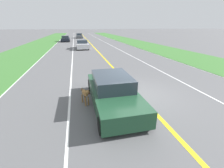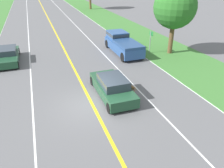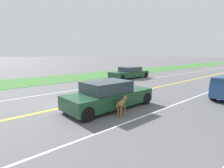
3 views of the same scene
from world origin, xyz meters
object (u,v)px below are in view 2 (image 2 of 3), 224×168
dog (131,87)px  roadside_tree_right_near (175,7)px  ego_car (112,87)px  oncoming_car (7,56)px  street_sign (150,39)px  pickup_truck (122,43)px

dog → roadside_tree_right_near: size_ratio=0.15×
ego_car → oncoming_car: ego_car is taller
roadside_tree_right_near → ego_car: bearing=-143.7°
ego_car → street_sign: (6.42, 6.78, 0.79)m
oncoming_car → roadside_tree_right_near: size_ratio=0.73×
dog → oncoming_car: oncoming_car is taller
ego_car → pickup_truck: 8.92m
roadside_tree_right_near → dog: bearing=-138.3°
ego_car → oncoming_car: size_ratio=0.98×
pickup_truck → oncoming_car: pickup_truck is taller
oncoming_car → street_sign: 13.52m
dog → street_sign: street_sign is taller
street_sign → pickup_truck: bearing=153.9°
dog → roadside_tree_right_near: roadside_tree_right_near is taller
oncoming_car → street_sign: size_ratio=2.08×
ego_car → street_sign: size_ratio=2.05×
pickup_truck → oncoming_car: bearing=174.8°
ego_car → roadside_tree_right_near: size_ratio=0.71×
pickup_truck → street_sign: 2.82m
oncoming_car → street_sign: bearing=170.6°
ego_car → street_sign: street_sign is taller
ego_car → roadside_tree_right_near: (8.35, 6.12, 3.79)m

